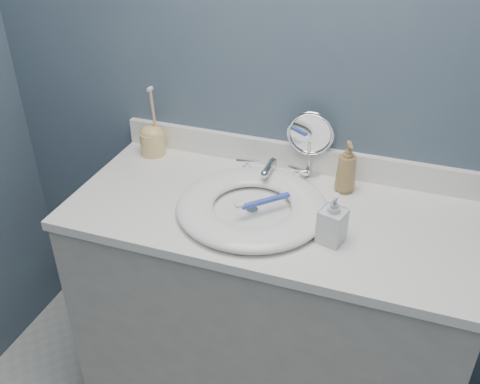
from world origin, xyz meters
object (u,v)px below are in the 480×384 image
at_px(makeup_mirror, 310,141).
at_px(toothbrush_holder, 152,139).
at_px(soap_bottle_amber, 347,167).
at_px(soap_bottle_clear, 333,218).

xyz_separation_m(makeup_mirror, toothbrush_holder, (-0.55, -0.04, -0.07)).
bearing_deg(toothbrush_holder, makeup_mirror, 4.29).
distance_m(soap_bottle_amber, toothbrush_holder, 0.68).
xyz_separation_m(makeup_mirror, soap_bottle_clear, (0.14, -0.33, -0.05)).
xyz_separation_m(soap_bottle_clear, toothbrush_holder, (-0.69, 0.29, -0.02)).
relative_size(makeup_mirror, soap_bottle_clear, 1.52).
xyz_separation_m(makeup_mirror, soap_bottle_amber, (0.13, -0.06, -0.04)).
bearing_deg(soap_bottle_clear, toothbrush_holder, 172.63).
height_order(soap_bottle_amber, toothbrush_holder, toothbrush_holder).
relative_size(soap_bottle_clear, toothbrush_holder, 0.59).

